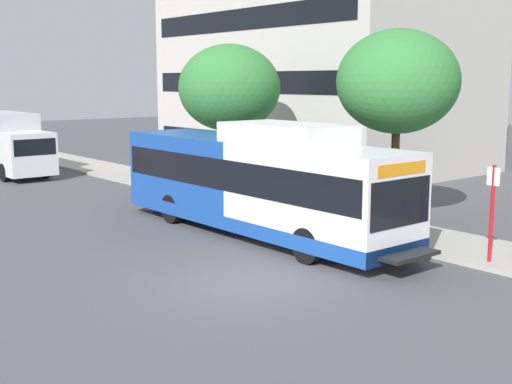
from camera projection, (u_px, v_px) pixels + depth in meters
name	position (u px, v px, depth m)	size (l,w,h in m)	color
ground_plane	(97.00, 228.00, 22.34)	(120.00, 120.00, 0.00)	#4C4C51
sidewalk_curb	(290.00, 210.00, 25.22)	(3.00, 56.00, 0.14)	#A8A399
transit_bus	(257.00, 182.00, 21.19)	(2.58, 12.25, 3.65)	white
bus_stop_sign_pole	(492.00, 206.00, 17.50)	(0.10, 0.36, 2.60)	red
street_tree_near_stop	(398.00, 82.00, 22.03)	(4.07, 4.07, 6.48)	#4C3823
street_tree_mid_block	(229.00, 88.00, 29.20)	(4.49, 4.49, 6.37)	#4C3823
box_truck_background	(8.00, 142.00, 34.72)	(2.32, 7.01, 3.25)	silver
lattice_comm_tower	(194.00, 40.00, 49.54)	(1.10, 1.10, 24.25)	#B7B7BC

